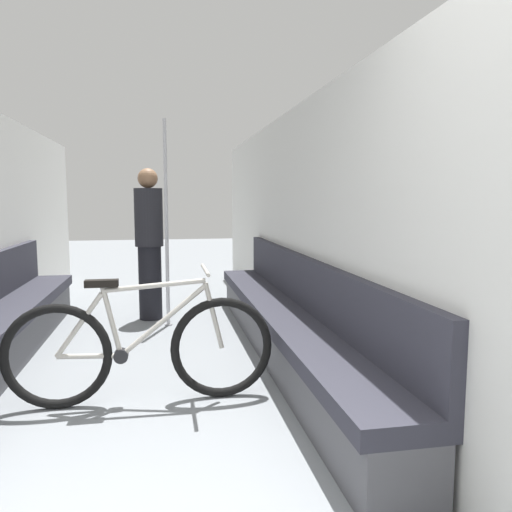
{
  "coord_description": "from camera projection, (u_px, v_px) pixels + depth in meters",
  "views": [
    {
      "loc": [
        0.16,
        -1.15,
        1.3
      ],
      "look_at": [
        0.86,
        2.6,
        0.86
      ],
      "focal_mm": 35.0,
      "sensor_mm": 36.0,
      "label": 1
    }
  ],
  "objects": [
    {
      "name": "bench_seat_row_right",
      "position": [
        286.0,
        325.0,
        4.07
      ],
      "size": [
        0.44,
        4.3,
        0.83
      ],
      "color": "#4C4C51",
      "rests_on": "ground"
    },
    {
      "name": "wall_right",
      "position": [
        312.0,
        229.0,
        4.13
      ],
      "size": [
        0.1,
        8.84,
        2.11
      ],
      "primitive_type": "cube",
      "color": "silver",
      "rests_on": "ground"
    },
    {
      "name": "passenger_standing",
      "position": [
        149.0,
        242.0,
        5.35
      ],
      "size": [
        0.3,
        0.3,
        1.62
      ],
      "rotation": [
        0.0,
        0.0,
        -1.72
      ],
      "color": "black",
      "rests_on": "ground"
    },
    {
      "name": "bicycle",
      "position": [
        141.0,
        349.0,
        3.16
      ],
      "size": [
        1.69,
        0.46,
        0.86
      ],
      "rotation": [
        0.0,
        0.0,
        -0.02
      ],
      "color": "black",
      "rests_on": "ground"
    },
    {
      "name": "grab_pole_near",
      "position": [
        167.0,
        227.0,
        5.04
      ],
      "size": [
        0.08,
        0.08,
        2.09
      ],
      "color": "gray",
      "rests_on": "ground"
    }
  ]
}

